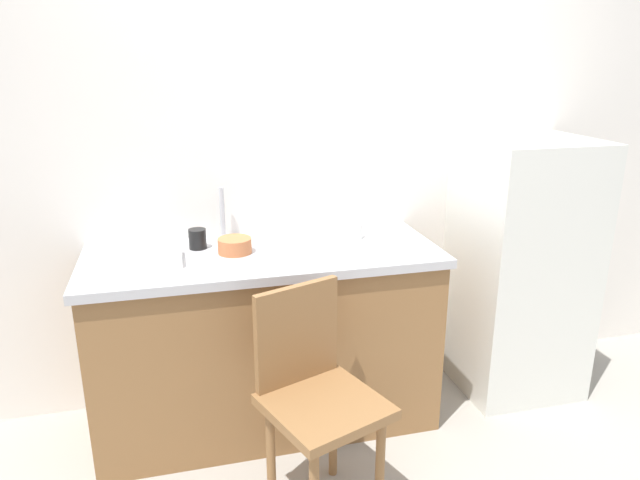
# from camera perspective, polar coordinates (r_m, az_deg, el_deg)

# --- Properties ---
(back_wall) EXTENTS (4.80, 0.10, 2.40)m
(back_wall) POSITION_cam_1_polar(r_m,az_deg,el_deg) (2.95, 0.39, 7.76)
(back_wall) COLOR white
(back_wall) RESTS_ON ground_plane
(cabinet_base) EXTENTS (1.55, 0.60, 0.83)m
(cabinet_base) POSITION_cam_1_polar(r_m,az_deg,el_deg) (2.81, -5.29, -9.93)
(cabinet_base) COLOR olive
(cabinet_base) RESTS_ON ground_plane
(countertop) EXTENTS (1.59, 0.64, 0.04)m
(countertop) POSITION_cam_1_polar(r_m,az_deg,el_deg) (2.63, -5.55, -1.54)
(countertop) COLOR #B7B7BC
(countertop) RESTS_ON cabinet_base
(faucet) EXTENTS (0.02, 0.02, 0.25)m
(faucet) POSITION_cam_1_polar(r_m,az_deg,el_deg) (2.81, -9.54, 2.64)
(faucet) COLOR #B7B7BC
(faucet) RESTS_ON countertop
(refrigerator) EXTENTS (0.59, 0.57, 1.32)m
(refrigerator) POSITION_cam_1_polar(r_m,az_deg,el_deg) (3.18, 18.94, -2.55)
(refrigerator) COLOR silver
(refrigerator) RESTS_ON ground_plane
(chair) EXTENTS (0.51, 0.51, 0.89)m
(chair) POSITION_cam_1_polar(r_m,az_deg,el_deg) (2.27, -0.46, -14.67)
(chair) COLOR olive
(chair) RESTS_ON ground_plane
(dish_tray) EXTENTS (0.28, 0.20, 0.05)m
(dish_tray) POSITION_cam_1_polar(r_m,az_deg,el_deg) (2.57, -16.51, -1.68)
(dish_tray) COLOR white
(dish_tray) RESTS_ON countertop
(terracotta_bowl) EXTENTS (0.15, 0.15, 0.07)m
(terracotta_bowl) POSITION_cam_1_polar(r_m,az_deg,el_deg) (2.62, -8.34, -0.54)
(terracotta_bowl) COLOR #C67042
(terracotta_bowl) RESTS_ON countertop
(cup_black) EXTENTS (0.08, 0.08, 0.09)m
(cup_black) POSITION_cam_1_polar(r_m,az_deg,el_deg) (2.70, -11.91, 0.11)
(cup_black) COLOR black
(cup_black) RESTS_ON countertop
(cup_white) EXTENTS (0.08, 0.08, 0.07)m
(cup_white) POSITION_cam_1_polar(r_m,az_deg,el_deg) (2.80, 3.37, 0.90)
(cup_white) COLOR white
(cup_white) RESTS_ON countertop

